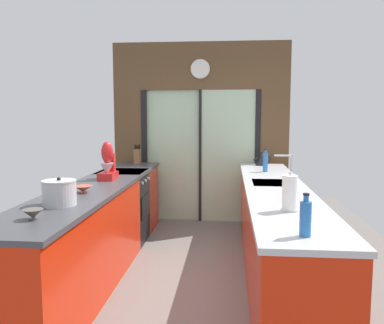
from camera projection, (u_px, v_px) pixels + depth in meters
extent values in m
cube|color=slate|center=(188.00, 263.00, 4.51)|extent=(5.04, 7.60, 0.02)
cube|color=brown|center=(201.00, 66.00, 6.01)|extent=(2.64, 0.08, 0.70)
cube|color=#B2D1AD|center=(173.00, 156.00, 6.23)|extent=(0.80, 0.02, 2.00)
cube|color=#B2D1AD|center=(228.00, 157.00, 6.11)|extent=(0.80, 0.02, 2.00)
cube|color=black|center=(145.00, 156.00, 6.25)|extent=(0.08, 0.10, 2.00)
cube|color=black|center=(257.00, 157.00, 6.09)|extent=(0.08, 0.10, 2.00)
cube|color=black|center=(200.00, 156.00, 6.17)|extent=(0.04, 0.10, 2.00)
cube|color=brown|center=(129.00, 156.00, 6.27)|extent=(0.42, 0.08, 2.00)
cube|color=brown|center=(274.00, 157.00, 6.07)|extent=(0.42, 0.08, 2.00)
cylinder|color=white|center=(200.00, 69.00, 5.96)|extent=(0.27, 0.03, 0.27)
torus|color=beige|center=(200.00, 69.00, 5.96)|extent=(0.29, 0.02, 0.29)
cube|color=red|center=(77.00, 248.00, 3.63)|extent=(0.58, 2.55, 0.88)
cube|color=red|center=(134.00, 198.00, 5.80)|extent=(0.58, 0.65, 0.88)
cube|color=#3D3D42|center=(98.00, 186.00, 4.19)|extent=(0.62, 3.80, 0.04)
cube|color=red|center=(275.00, 234.00, 4.08)|extent=(0.58, 3.80, 0.88)
cube|color=#BCBCC1|center=(276.00, 189.00, 4.02)|extent=(0.62, 3.80, 0.04)
cube|color=#B7BABC|center=(272.00, 185.00, 4.27)|extent=(0.40, 0.48, 0.05)
cylinder|color=#B7BABC|center=(291.00, 169.00, 4.23)|extent=(0.02, 0.02, 0.29)
cylinder|color=#B7BABC|center=(283.00, 156.00, 4.23)|extent=(0.18, 0.02, 0.02)
cube|color=black|center=(123.00, 208.00, 5.18)|extent=(0.58, 0.60, 0.88)
cube|color=black|center=(146.00, 206.00, 5.15)|extent=(0.01, 0.48, 0.28)
cube|color=black|center=(122.00, 172.00, 5.13)|extent=(0.58, 0.60, 0.03)
cylinder|color=#B7BABC|center=(143.00, 183.00, 4.93)|extent=(0.02, 0.04, 0.04)
cylinder|color=#B7BABC|center=(146.00, 181.00, 5.11)|extent=(0.02, 0.04, 0.04)
cylinder|color=#B7BABC|center=(148.00, 179.00, 5.29)|extent=(0.02, 0.04, 0.04)
cylinder|color=#514C47|center=(33.00, 219.00, 2.77)|extent=(0.06, 0.06, 0.01)
cone|color=#514C47|center=(33.00, 214.00, 2.76)|extent=(0.14, 0.14, 0.06)
cylinder|color=#BC4C38|center=(83.00, 192.00, 3.71)|extent=(0.08, 0.08, 0.01)
cone|color=#BC4C38|center=(83.00, 189.00, 3.71)|extent=(0.17, 0.17, 0.06)
cube|color=brown|center=(137.00, 156.00, 5.88)|extent=(0.08, 0.14, 0.21)
cylinder|color=black|center=(135.00, 147.00, 5.87)|extent=(0.02, 0.02, 0.07)
cylinder|color=black|center=(136.00, 147.00, 5.87)|extent=(0.02, 0.02, 0.08)
cylinder|color=black|center=(137.00, 148.00, 5.87)|extent=(0.02, 0.02, 0.05)
cylinder|color=black|center=(139.00, 147.00, 5.86)|extent=(0.02, 0.02, 0.07)
cylinder|color=black|center=(140.00, 147.00, 5.86)|extent=(0.02, 0.02, 0.08)
cube|color=red|center=(108.00, 176.00, 4.46)|extent=(0.17, 0.26, 0.08)
cube|color=red|center=(110.00, 162.00, 4.55)|extent=(0.10, 0.08, 0.20)
ellipsoid|color=red|center=(107.00, 152.00, 4.42)|extent=(0.13, 0.12, 0.24)
cone|color=#B7BABC|center=(107.00, 169.00, 4.42)|extent=(0.15, 0.15, 0.13)
cylinder|color=#B7BABC|center=(59.00, 194.00, 3.19)|extent=(0.26, 0.26, 0.19)
cylinder|color=#B7BABC|center=(59.00, 181.00, 3.18)|extent=(0.27, 0.27, 0.01)
sphere|color=black|center=(59.00, 179.00, 3.17)|extent=(0.03, 0.03, 0.03)
cone|color=black|center=(261.00, 159.00, 5.70)|extent=(0.16, 0.16, 0.17)
sphere|color=black|center=(261.00, 153.00, 5.68)|extent=(0.03, 0.03, 0.03)
cylinder|color=black|center=(256.00, 159.00, 5.70)|extent=(0.08, 0.02, 0.07)
torus|color=black|center=(267.00, 159.00, 5.69)|extent=(0.11, 0.01, 0.11)
cylinder|color=#286BB7|center=(305.00, 219.00, 2.37)|extent=(0.07, 0.07, 0.21)
cylinder|color=#286BB7|center=(306.00, 198.00, 2.36)|extent=(0.03, 0.03, 0.04)
cylinder|color=black|center=(306.00, 194.00, 2.35)|extent=(0.04, 0.04, 0.01)
cylinder|color=#286BB7|center=(265.00, 162.00, 5.05)|extent=(0.06, 0.06, 0.24)
cylinder|color=#286BB7|center=(266.00, 151.00, 5.03)|extent=(0.03, 0.03, 0.04)
cylinder|color=black|center=(266.00, 149.00, 5.03)|extent=(0.03, 0.03, 0.01)
cylinder|color=#B7BABC|center=(289.00, 210.00, 3.01)|extent=(0.13, 0.13, 0.01)
cylinder|color=white|center=(290.00, 192.00, 2.99)|extent=(0.11, 0.11, 0.26)
sphere|color=#B7BABC|center=(290.00, 173.00, 2.98)|extent=(0.03, 0.03, 0.03)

